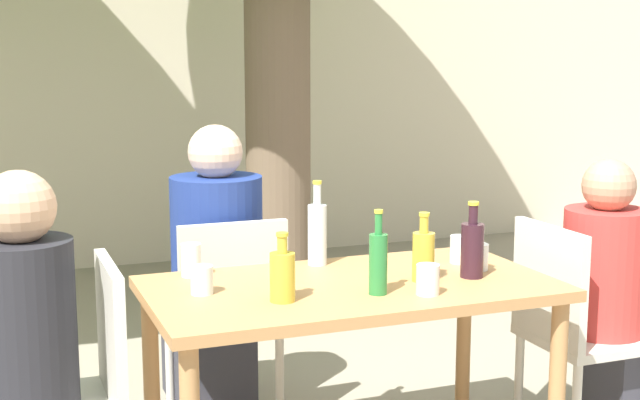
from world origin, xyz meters
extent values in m
cube|color=beige|center=(0.00, 3.74, 1.40)|extent=(10.00, 0.08, 2.80)
cylinder|color=brown|center=(0.46, 2.18, 1.03)|extent=(0.39, 0.39, 2.05)
cube|color=#B27F4C|center=(0.00, 0.00, 0.73)|extent=(1.43, 0.77, 0.04)
cylinder|color=#B27F4C|center=(0.65, -0.32, 0.36)|extent=(0.06, 0.06, 0.71)
cylinder|color=#B27F4C|center=(-0.65, 0.32, 0.36)|extent=(0.06, 0.06, 0.71)
cylinder|color=#B27F4C|center=(0.65, 0.32, 0.36)|extent=(0.06, 0.06, 0.71)
cube|color=beige|center=(-0.83, 0.00, 0.67)|extent=(0.04, 0.44, 0.45)
cube|color=beige|center=(1.03, 0.00, 0.43)|extent=(0.44, 0.44, 0.04)
cube|color=beige|center=(0.83, 0.00, 0.67)|extent=(0.04, 0.44, 0.45)
cylinder|color=beige|center=(1.22, 0.19, 0.21)|extent=(0.04, 0.04, 0.41)
cylinder|color=beige|center=(0.84, 0.19, 0.21)|extent=(0.04, 0.04, 0.41)
cube|color=beige|center=(-0.29, 0.70, 0.43)|extent=(0.44, 0.44, 0.04)
cube|color=beige|center=(-0.29, 0.50, 0.67)|extent=(0.44, 0.04, 0.45)
cylinder|color=beige|center=(-0.10, 0.89, 0.21)|extent=(0.04, 0.04, 0.41)
cylinder|color=beige|center=(-0.48, 0.89, 0.21)|extent=(0.04, 0.04, 0.41)
cylinder|color=beige|center=(-0.10, 0.51, 0.21)|extent=(0.04, 0.04, 0.41)
cylinder|color=beige|center=(-0.48, 0.51, 0.21)|extent=(0.04, 0.04, 0.41)
cylinder|color=#232328|center=(-1.09, 0.00, 0.72)|extent=(0.32, 0.32, 0.54)
sphere|color=tan|center=(-1.09, 0.00, 1.09)|extent=(0.23, 0.23, 0.23)
cube|color=#383842|center=(1.29, 0.00, 0.22)|extent=(0.40, 0.30, 0.45)
cylinder|color=#C63833|center=(1.09, 0.00, 0.70)|extent=(0.33, 0.33, 0.50)
sphere|color=tan|center=(1.09, 0.00, 1.04)|extent=(0.21, 0.21, 0.21)
cube|color=#383842|center=(-0.29, 0.96, 0.22)|extent=(0.35, 0.40, 0.45)
cylinder|color=navy|center=(-0.29, 0.76, 0.75)|extent=(0.39, 0.39, 0.60)
sphere|color=beige|center=(-0.29, 0.76, 1.15)|extent=(0.23, 0.23, 0.23)
cylinder|color=#331923|center=(0.44, -0.08, 0.85)|extent=(0.08, 0.08, 0.20)
cylinder|color=#331923|center=(0.44, -0.08, 0.98)|extent=(0.03, 0.03, 0.07)
cylinder|color=gold|center=(0.44, -0.08, 1.02)|extent=(0.04, 0.04, 0.01)
cylinder|color=#287A38|center=(0.03, -0.16, 0.86)|extent=(0.06, 0.06, 0.20)
cylinder|color=#287A38|center=(0.03, -0.16, 0.99)|extent=(0.02, 0.02, 0.07)
cylinder|color=gold|center=(0.03, -0.16, 1.04)|extent=(0.03, 0.03, 0.01)
cylinder|color=silver|center=(-0.01, 0.30, 0.87)|extent=(0.07, 0.07, 0.23)
cylinder|color=silver|center=(-0.01, 0.30, 1.03)|extent=(0.03, 0.03, 0.08)
cylinder|color=gold|center=(-0.01, 0.30, 1.07)|extent=(0.03, 0.03, 0.01)
cylinder|color=gold|center=(0.25, -0.06, 0.84)|extent=(0.08, 0.08, 0.17)
cylinder|color=gold|center=(0.25, -0.06, 0.96)|extent=(0.03, 0.03, 0.06)
cylinder|color=gold|center=(0.25, -0.06, 1.00)|extent=(0.04, 0.04, 0.01)
cylinder|color=gold|center=(-0.30, -0.13, 0.83)|extent=(0.08, 0.08, 0.16)
cylinder|color=gold|center=(-0.30, -0.13, 0.94)|extent=(0.03, 0.03, 0.06)
cylinder|color=gold|center=(-0.30, -0.13, 0.98)|extent=(0.04, 0.04, 0.01)
cylinder|color=white|center=(-0.50, 0.30, 0.81)|extent=(0.07, 0.07, 0.12)
cylinder|color=silver|center=(-0.52, 0.05, 0.80)|extent=(0.08, 0.08, 0.10)
cylinder|color=white|center=(0.52, 0.01, 0.80)|extent=(0.08, 0.08, 0.10)
cylinder|color=silver|center=(0.18, -0.23, 0.81)|extent=(0.08, 0.08, 0.10)
cylinder|color=white|center=(0.51, 0.13, 0.81)|extent=(0.08, 0.08, 0.11)
camera|label=1|loc=(-1.19, -2.80, 1.56)|focal=50.00mm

